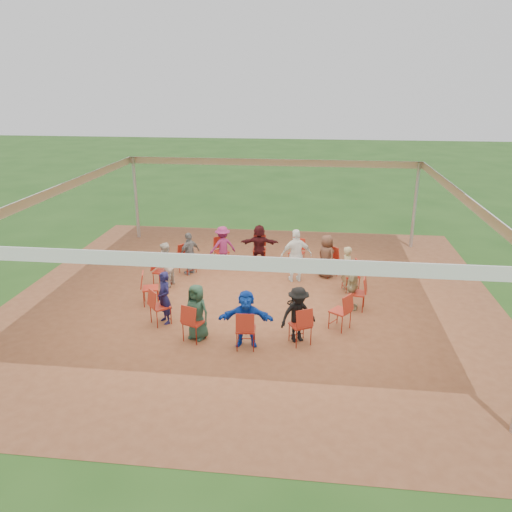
# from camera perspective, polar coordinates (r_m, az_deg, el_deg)

# --- Properties ---
(ground) EXTENTS (80.00, 80.00, 0.00)m
(ground) POSITION_cam_1_polar(r_m,az_deg,el_deg) (13.65, -0.24, -4.72)
(ground) COLOR #224916
(ground) RESTS_ON ground
(dirt_patch) EXTENTS (13.00, 13.00, 0.00)m
(dirt_patch) POSITION_cam_1_polar(r_m,az_deg,el_deg) (13.65, -0.24, -4.69)
(dirt_patch) COLOR brown
(dirt_patch) RESTS_ON ground
(tent) EXTENTS (10.33, 10.33, 3.00)m
(tent) POSITION_cam_1_polar(r_m,az_deg,el_deg) (12.87, -0.25, 4.97)
(tent) COLOR #B2B2B7
(tent) RESTS_ON ground
(chair_0) EXTENTS (0.54, 0.53, 0.90)m
(chair_0) POSITION_cam_1_polar(r_m,az_deg,el_deg) (14.14, 10.81, -2.23)
(chair_0) COLOR #A72616
(chair_0) RESTS_ON ground
(chair_1) EXTENTS (0.61, 0.61, 0.90)m
(chair_1) POSITION_cam_1_polar(r_m,az_deg,el_deg) (15.11, 8.33, -0.67)
(chair_1) COLOR #A72616
(chair_1) RESTS_ON ground
(chair_2) EXTENTS (0.56, 0.57, 0.90)m
(chair_2) POSITION_cam_1_polar(r_m,az_deg,el_deg) (15.77, 4.66, 0.34)
(chair_2) COLOR #A72616
(chair_2) RESTS_ON ground
(chair_3) EXTENTS (0.44, 0.46, 0.90)m
(chair_3) POSITION_cam_1_polar(r_m,az_deg,el_deg) (16.05, 0.39, 0.74)
(chair_3) COLOR #A72616
(chair_3) RESTS_ON ground
(chair_4) EXTENTS (0.58, 0.59, 0.90)m
(chair_4) POSITION_cam_1_polar(r_m,az_deg,el_deg) (15.89, -3.95, 0.51)
(chair_4) COLOR #A72616
(chair_4) RESTS_ON ground
(chair_5) EXTENTS (0.60, 0.60, 0.90)m
(chair_5) POSITION_cam_1_polar(r_m,az_deg,el_deg) (15.34, -7.85, -0.34)
(chair_5) COLOR #A72616
(chair_5) RESTS_ON ground
(chair_6) EXTENTS (0.50, 0.49, 0.90)m
(chair_6) POSITION_cam_1_polar(r_m,az_deg,el_deg) (14.45, -10.73, -1.76)
(chair_6) COLOR #A72616
(chair_6) RESTS_ON ground
(chair_7) EXTENTS (0.54, 0.53, 0.90)m
(chair_7) POSITION_cam_1_polar(r_m,az_deg,el_deg) (13.35, -11.97, -3.63)
(chair_7) COLOR #A72616
(chair_7) RESTS_ON ground
(chair_8) EXTENTS (0.61, 0.61, 0.90)m
(chair_8) POSITION_cam_1_polar(r_m,az_deg,el_deg) (12.25, -10.88, -5.71)
(chair_8) COLOR #A72616
(chair_8) RESTS_ON ground
(chair_9) EXTENTS (0.56, 0.57, 0.90)m
(chair_9) POSITION_cam_1_polar(r_m,az_deg,el_deg) (11.38, -7.10, -7.52)
(chair_9) COLOR #A72616
(chair_9) RESTS_ON ground
(chair_10) EXTENTS (0.44, 0.46, 0.90)m
(chair_10) POSITION_cam_1_polar(r_m,az_deg,el_deg) (10.99, -1.17, -8.38)
(chair_10) COLOR #A72616
(chair_10) RESTS_ON ground
(chair_11) EXTENTS (0.58, 0.59, 0.90)m
(chair_11) POSITION_cam_1_polar(r_m,az_deg,el_deg) (11.21, 5.08, -7.88)
(chair_11) COLOR #A72616
(chair_11) RESTS_ON ground
(chair_12) EXTENTS (0.60, 0.60, 0.90)m
(chair_12) POSITION_cam_1_polar(r_m,az_deg,el_deg) (11.96, 9.59, -6.26)
(chair_12) COLOR #A72616
(chair_12) RESTS_ON ground
(chair_13) EXTENTS (0.50, 0.49, 0.90)m
(chair_13) POSITION_cam_1_polar(r_m,az_deg,el_deg) (13.02, 11.44, -4.20)
(chair_13) COLOR #A72616
(chair_13) RESTS_ON ground
(person_seated_0) EXTENTS (0.43, 0.54, 1.30)m
(person_seated_0) POSITION_cam_1_polar(r_m,az_deg,el_deg) (14.03, 10.40, -1.47)
(person_seated_0) COLOR tan
(person_seated_0) RESTS_ON ground
(person_seated_1) EXTENTS (0.69, 0.71, 1.30)m
(person_seated_1) POSITION_cam_1_polar(r_m,az_deg,el_deg) (14.96, 8.03, -0.01)
(person_seated_1) COLOR brown
(person_seated_1) RESTS_ON ground
(person_seated_2) EXTENTS (1.23, 0.52, 1.30)m
(person_seated_2) POSITION_cam_1_polar(r_m,az_deg,el_deg) (15.87, 0.37, 1.31)
(person_seated_2) COLOR #3D1014
(person_seated_2) RESTS_ON ground
(person_seated_3) EXTENTS (0.94, 0.77, 1.30)m
(person_seated_3) POSITION_cam_1_polar(r_m,az_deg,el_deg) (15.72, -3.83, 1.10)
(person_seated_3) COLOR #7F2155
(person_seated_3) RESTS_ON ground
(person_seated_4) EXTENTS (0.76, 0.85, 1.30)m
(person_seated_4) POSITION_cam_1_polar(r_m,az_deg,el_deg) (15.18, -7.59, 0.30)
(person_seated_4) COLOR slate
(person_seated_4) RESTS_ON ground
(person_seated_5) EXTENTS (0.46, 0.68, 1.30)m
(person_seated_5) POSITION_cam_1_polar(r_m,az_deg,el_deg) (14.32, -10.36, -1.03)
(person_seated_5) COLOR beige
(person_seated_5) RESTS_ON ground
(person_seated_6) EXTENTS (0.55, 0.56, 1.30)m
(person_seated_6) POSITION_cam_1_polar(r_m,az_deg,el_deg) (12.21, -10.43, -4.70)
(person_seated_6) COLOR #181641
(person_seated_6) RESTS_ON ground
(person_seated_7) EXTENTS (0.72, 0.57, 1.30)m
(person_seated_7) POSITION_cam_1_polar(r_m,az_deg,el_deg) (11.38, -6.78, -6.35)
(person_seated_7) COLOR #244432
(person_seated_7) RESTS_ON ground
(person_seated_8) EXTENTS (1.23, 0.52, 1.30)m
(person_seated_8) POSITION_cam_1_polar(r_m,az_deg,el_deg) (11.01, -1.13, -7.14)
(person_seated_8) COLOR #0D36A8
(person_seated_8) RESTS_ON ground
(person_seated_9) EXTENTS (0.94, 0.77, 1.30)m
(person_seated_9) POSITION_cam_1_polar(r_m,az_deg,el_deg) (11.21, 4.83, -6.68)
(person_seated_9) COLOR black
(person_seated_9) RESTS_ON ground
(person_seated_10) EXTENTS (0.51, 0.82, 1.30)m
(person_seated_10) POSITION_cam_1_polar(r_m,az_deg,el_deg) (12.95, 10.97, -3.30)
(person_seated_10) COLOR tan
(person_seated_10) RESTS_ON ground
(standing_person) EXTENTS (1.01, 0.69, 1.57)m
(standing_person) POSITION_cam_1_polar(r_m,az_deg,el_deg) (14.51, 4.62, 0.06)
(standing_person) COLOR white
(standing_person) RESTS_ON ground
(cable_coil) EXTENTS (0.37, 0.37, 0.03)m
(cable_coil) POSITION_cam_1_polar(r_m,az_deg,el_deg) (13.28, 4.32, -5.39)
(cable_coil) COLOR black
(cable_coil) RESTS_ON ground
(laptop) EXTENTS (0.31, 0.35, 0.21)m
(laptop) POSITION_cam_1_polar(r_m,az_deg,el_deg) (13.99, 9.75, -1.68)
(laptop) COLOR #B7B7BC
(laptop) RESTS_ON ground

